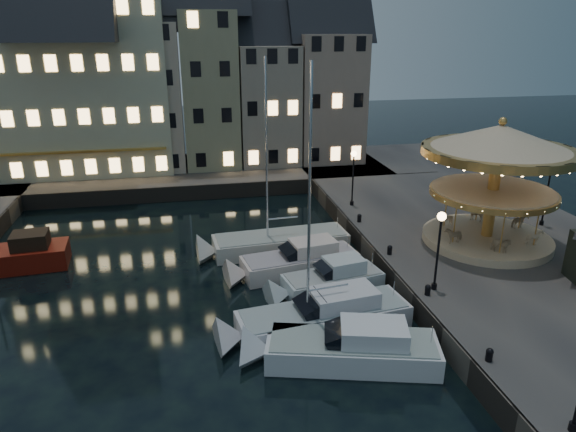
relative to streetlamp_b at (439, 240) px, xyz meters
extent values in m
plane|color=black|center=(-7.20, -1.00, -4.02)|extent=(160.00, 160.00, 0.00)
cube|color=#474442|center=(6.80, 5.00, -3.37)|extent=(16.00, 56.00, 1.30)
cube|color=#474442|center=(-15.20, 27.00, -3.37)|extent=(44.00, 12.00, 1.30)
cube|color=#47423A|center=(-1.20, 5.00, -3.37)|extent=(0.15, 44.00, 1.30)
cube|color=#47423A|center=(-13.20, 21.00, -3.37)|extent=(48.00, 0.15, 1.30)
cylinder|color=black|center=(0.00, -10.00, -2.57)|extent=(0.28, 0.28, 0.30)
cylinder|color=black|center=(0.00, 0.00, -2.57)|extent=(0.28, 0.28, 0.30)
cylinder|color=black|center=(0.00, 0.00, -0.82)|extent=(0.12, 0.12, 3.80)
sphere|color=#FFD18C|center=(0.00, 0.00, 1.23)|extent=(0.44, 0.44, 0.44)
cylinder|color=black|center=(0.00, 13.50, -2.57)|extent=(0.28, 0.28, 0.30)
cylinder|color=black|center=(0.00, 13.50, -0.82)|extent=(0.12, 0.12, 3.80)
sphere|color=#FFD18C|center=(0.00, 13.50, 1.23)|extent=(0.44, 0.44, 0.44)
cylinder|color=black|center=(11.30, 7.00, -2.57)|extent=(0.28, 0.28, 0.30)
cylinder|color=black|center=(11.30, 7.00, -0.82)|extent=(0.12, 0.12, 3.80)
sphere|color=#FFD18C|center=(11.30, 7.00, 1.23)|extent=(0.44, 0.44, 0.44)
cylinder|color=black|center=(-0.60, -6.00, -2.52)|extent=(0.28, 0.28, 0.40)
sphere|color=black|center=(-0.60, -6.00, -2.30)|extent=(0.30, 0.30, 0.30)
cylinder|color=black|center=(-0.60, -0.50, -2.52)|extent=(0.28, 0.28, 0.40)
sphere|color=black|center=(-0.60, -0.50, -2.30)|extent=(0.30, 0.30, 0.30)
cylinder|color=black|center=(-0.60, 4.50, -2.52)|extent=(0.28, 0.28, 0.40)
sphere|color=black|center=(-0.60, 4.50, -2.30)|extent=(0.30, 0.30, 0.30)
cylinder|color=black|center=(-0.60, 10.00, -2.52)|extent=(0.28, 0.28, 0.40)
sphere|color=black|center=(-0.60, 10.00, -2.30)|extent=(0.30, 0.30, 0.30)
cube|color=gray|center=(-26.70, 29.00, 2.78)|extent=(5.00, 8.00, 11.00)
cube|color=gray|center=(-21.25, 29.00, 3.28)|extent=(5.60, 8.00, 12.00)
cube|color=#B8A690|center=(-15.20, 29.00, 3.78)|extent=(6.20, 8.00, 13.00)
cube|color=gray|center=(-9.45, 29.00, 4.28)|extent=(5.00, 8.00, 14.00)
cube|color=gray|center=(-4.00, 29.00, 2.78)|extent=(5.60, 8.00, 11.00)
cube|color=gray|center=(2.05, 29.00, 3.28)|extent=(6.20, 8.00, 12.00)
cube|color=beige|center=(-21.20, 29.00, 4.78)|extent=(16.00, 9.00, 15.00)
cube|color=silver|center=(-5.42, -3.33, -3.57)|extent=(7.83, 4.34, 1.30)
cube|color=gray|center=(-5.42, -3.33, -2.90)|extent=(7.42, 4.05, 0.10)
cube|color=silver|center=(-4.56, -3.56, -2.47)|extent=(3.22, 2.53, 0.80)
cube|color=black|center=(-6.00, -3.17, -2.57)|extent=(1.65, 2.00, 0.97)
cube|color=silver|center=(-5.93, -0.50, -3.57)|extent=(8.63, 3.52, 1.30)
cube|color=gray|center=(-5.93, -0.50, -2.90)|extent=(8.19, 3.27, 0.10)
cube|color=silver|center=(-4.93, -0.37, -2.47)|extent=(3.40, 2.25, 0.80)
cube|color=black|center=(-6.60, -0.58, -2.57)|extent=(1.58, 1.89, 1.03)
cylinder|color=silver|center=(-6.76, -0.61, 2.73)|extent=(0.14, 0.14, 11.29)
cube|color=silver|center=(-4.48, 3.01, -3.57)|extent=(5.73, 3.02, 1.30)
cube|color=gray|center=(-4.48, 3.01, -2.90)|extent=(5.43, 2.81, 0.10)
cube|color=silver|center=(-3.83, 3.13, -2.47)|extent=(2.31, 1.91, 0.80)
cube|color=black|center=(-4.91, 2.94, -2.57)|extent=(1.22, 1.61, 0.84)
cube|color=beige|center=(-5.71, 5.81, -3.57)|extent=(7.19, 3.33, 1.30)
cube|color=gray|center=(-5.71, 5.81, -2.90)|extent=(6.82, 3.09, 0.10)
cube|color=beige|center=(-4.88, 5.94, -2.47)|extent=(2.86, 2.11, 0.80)
cube|color=black|center=(-6.25, 5.73, -2.57)|extent=(1.40, 1.77, 0.94)
cube|color=beige|center=(-6.26, 9.17, -3.57)|extent=(8.92, 3.17, 1.30)
cube|color=gray|center=(-6.26, 9.17, -2.90)|extent=(8.47, 2.94, 0.10)
cylinder|color=silver|center=(-7.13, 9.11, 2.99)|extent=(0.14, 0.14, 11.80)
cube|color=maroon|center=(-23.09, 9.67, -3.47)|extent=(7.19, 2.98, 1.50)
cube|color=black|center=(-21.60, 9.79, -2.27)|extent=(2.19, 1.84, 0.94)
cylinder|color=tan|center=(5.96, 5.03, -2.48)|extent=(7.71, 7.71, 0.48)
cylinder|color=gold|center=(5.96, 5.03, 0.75)|extent=(0.67, 0.67, 5.97)
cylinder|color=tan|center=(5.96, 5.03, 0.65)|extent=(7.13, 7.13, 0.17)
cylinder|color=gold|center=(5.96, 5.03, 0.48)|extent=(7.40, 7.40, 0.34)
cone|color=tan|center=(5.96, 5.03, 3.83)|extent=(8.86, 8.86, 1.54)
cylinder|color=gold|center=(5.96, 5.03, 3.01)|extent=(8.86, 8.86, 0.48)
sphere|color=gold|center=(5.96, 5.03, 4.80)|extent=(0.48, 0.48, 0.48)
imported|color=tan|center=(8.54, 5.83, -1.75)|extent=(1.61, 1.16, 0.96)
camera|label=1|loc=(-11.88, -21.37, 9.81)|focal=32.00mm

